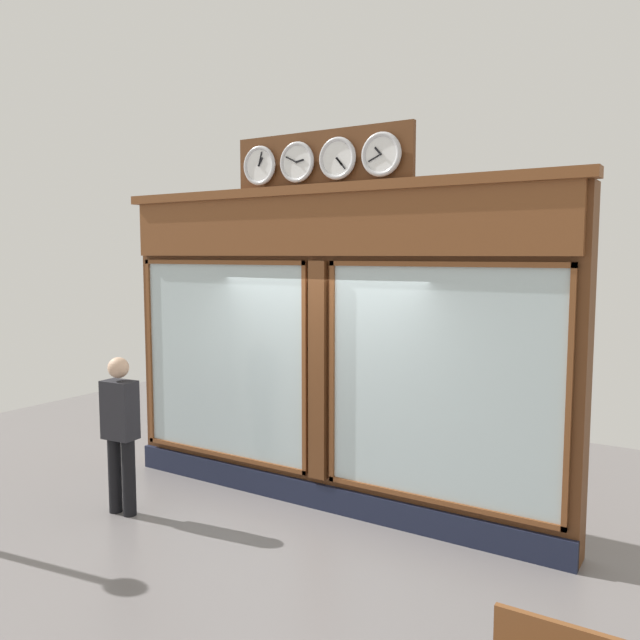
# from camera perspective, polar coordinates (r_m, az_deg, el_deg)

# --- Properties ---
(ground_plane) EXTENTS (14.00, 14.00, 0.00)m
(ground_plane) POSITION_cam_1_polar(r_m,az_deg,el_deg) (5.43, -17.72, -24.98)
(ground_plane) COLOR slate
(shop_facade) EXTENTS (5.44, 0.42, 4.03)m
(shop_facade) POSITION_cam_1_polar(r_m,az_deg,el_deg) (6.98, 0.55, -2.27)
(shop_facade) COLOR #5B3319
(shop_facade) RESTS_ON ground_plane
(pedestrian) EXTENTS (0.38, 0.25, 1.69)m
(pedestrian) POSITION_cam_1_polar(r_m,az_deg,el_deg) (7.22, -17.22, -9.13)
(pedestrian) COLOR black
(pedestrian) RESTS_ON ground_plane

